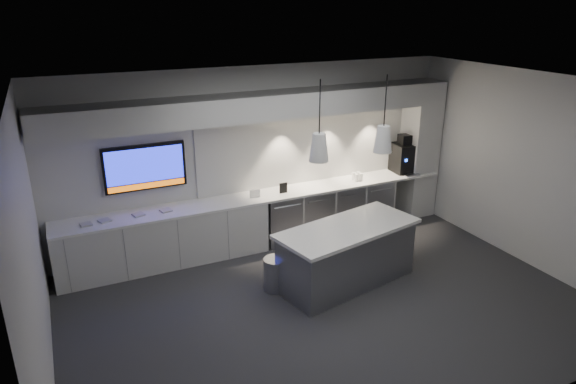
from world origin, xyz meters
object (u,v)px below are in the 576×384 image
wall_tv (145,167)px  bin (275,274)px  island (347,255)px  coffee_machine (404,157)px

wall_tv → bin: wall_tv is taller
wall_tv → island: bearing=-39.4°
island → coffee_machine: bearing=25.7°
coffee_machine → island: bearing=-137.4°
wall_tv → island: 3.36m
wall_tv → bin: size_ratio=2.55×
bin → wall_tv: bearing=129.0°
wall_tv → coffee_machine: 4.77m
wall_tv → coffee_machine: (4.75, -0.25, -0.36)m
island → coffee_machine: coffee_machine is taller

